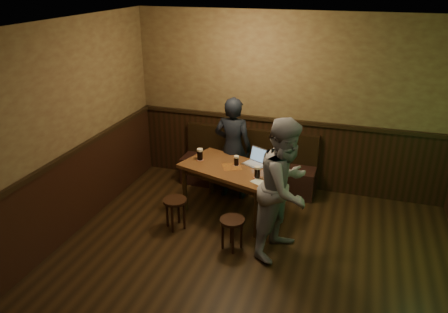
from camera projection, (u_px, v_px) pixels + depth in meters
room at (240, 196)px, 4.46m from camera, size 5.04×6.04×2.84m
bench at (248, 169)px, 7.18m from camera, size 2.20×0.50×0.95m
pub_table at (232, 173)px, 6.23m from camera, size 1.58×1.20×0.76m
stool_left at (175, 205)px, 5.98m from camera, size 0.35×0.35×0.44m
stool_right at (232, 225)px, 5.53m from camera, size 0.42×0.42×0.43m
pint_left at (200, 154)px, 6.39m from camera, size 0.11×0.11×0.18m
pint_mid at (236, 161)px, 6.21m from camera, size 0.09×0.09×0.15m
pint_right at (257, 172)px, 5.84m from camera, size 0.11×0.11×0.16m
laptop at (257, 160)px, 6.26m from camera, size 0.40×0.37×0.23m
menu at (260, 182)px, 5.73m from camera, size 0.27×0.24×0.00m
person_suit at (233, 148)px, 6.69m from camera, size 0.60×0.41×1.62m
person_grey at (285, 188)px, 5.29m from camera, size 0.91×1.03×1.78m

